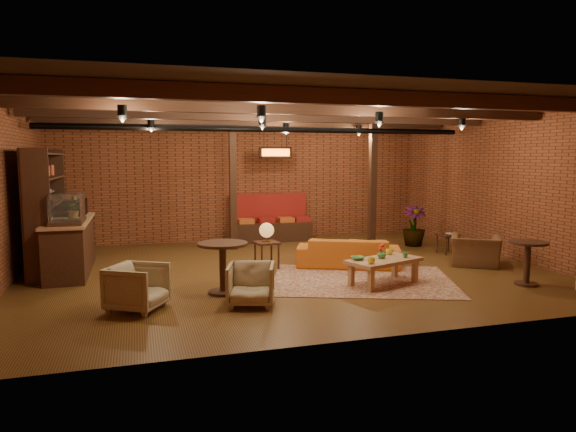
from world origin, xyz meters
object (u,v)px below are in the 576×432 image
object	(u,v)px
round_table_left	(223,259)
round_table_right	(528,256)
armchair_right	(476,246)
side_table_lamp	(267,234)
coffee_table	(383,262)
plant_tall	(415,186)
armchair_b	(251,282)
armchair_a	(137,285)
side_table_book	(447,236)
sofa	(348,252)

from	to	relation	value
round_table_left	round_table_right	size ratio (longest dim) A/B	1.10
armchair_right	round_table_right	distance (m)	1.65
side_table_lamp	round_table_left	world-z (taller)	side_table_lamp
coffee_table	plant_tall	distance (m)	4.37
side_table_lamp	round_table_right	distance (m)	4.82
armchair_b	armchair_a	bearing A→B (deg)	-170.63
round_table_left	armchair_b	bearing A→B (deg)	-69.33
round_table_left	side_table_book	distance (m)	5.92
side_table_book	plant_tall	size ratio (longest dim) A/B	0.16
armchair_b	side_table_book	distance (m)	5.96
round_table_left	round_table_right	xyz separation A→B (m)	(5.21, -0.97, -0.06)
round_table_left	armchair_b	size ratio (longest dim) A/B	1.20
armchair_right	round_table_right	world-z (taller)	armchair_right
sofa	coffee_table	distance (m)	1.53
armchair_b	armchair_right	bearing A→B (deg)	33.13
coffee_table	plant_tall	size ratio (longest dim) A/B	0.49
coffee_table	round_table_left	size ratio (longest dim) A/B	1.75
round_table_left	plant_tall	bearing A→B (deg)	30.32
sofa	coffee_table	xyz separation A→B (m)	(0.01, -1.52, 0.11)
side_table_lamp	armchair_a	size ratio (longest dim) A/B	1.24
coffee_table	round_table_right	distance (m)	2.53
round_table_left	side_table_book	bearing A→B (deg)	19.60
plant_tall	round_table_right	bearing A→B (deg)	-92.20
armchair_a	plant_tall	xyz separation A→B (m)	(6.73, 3.70, 1.15)
sofa	side_table_lamp	world-z (taller)	side_table_lamp
side_table_lamp	armchair_b	xyz separation A→B (m)	(-0.85, -2.40, -0.36)
side_table_lamp	side_table_book	distance (m)	4.45
armchair_a	armchair_right	bearing A→B (deg)	-49.47
side_table_lamp	round_table_right	size ratio (longest dim) A/B	1.20
round_table_left	armchair_right	bearing A→B (deg)	7.11
sofa	side_table_book	bearing A→B (deg)	-142.87
coffee_table	round_table_left	xyz separation A→B (m)	(-2.80, 0.21, 0.17)
coffee_table	armchair_b	size ratio (longest dim) A/B	2.10
round_table_left	armchair_right	distance (m)	5.41
side_table_lamp	round_table_right	bearing A→B (deg)	-32.47
sofa	armchair_b	xyz separation A→B (m)	(-2.50, -2.10, 0.05)
side_table_lamp	armchair_right	size ratio (longest dim) A/B	0.97
coffee_table	armchair_right	xyz separation A→B (m)	(2.57, 0.88, 0.01)
sofa	side_table_lamp	distance (m)	1.72
round_table_left	armchair_b	xyz separation A→B (m)	(0.30, -0.79, -0.22)
coffee_table	armchair_b	distance (m)	2.57
coffee_table	side_table_book	world-z (taller)	coffee_table
side_table_book	plant_tall	bearing A→B (deg)	100.15
side_table_book	plant_tall	xyz separation A→B (m)	(-0.21, 1.15, 1.10)
round_table_right	plant_tall	world-z (taller)	plant_tall
round_table_left	side_table_book	size ratio (longest dim) A/B	1.78
coffee_table	plant_tall	world-z (taller)	plant_tall
armchair_b	round_table_right	size ratio (longest dim) A/B	0.91
round_table_left	round_table_right	world-z (taller)	round_table_left
armchair_a	plant_tall	bearing A→B (deg)	-31.03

